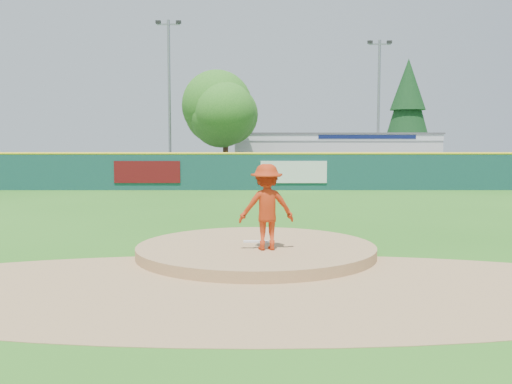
{
  "coord_description": "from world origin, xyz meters",
  "views": [
    {
      "loc": [
        -0.02,
        -13.02,
        2.61
      ],
      "look_at": [
        0.0,
        2.0,
        1.3
      ],
      "focal_mm": 40.0,
      "sensor_mm": 36.0,
      "label": 1
    }
  ],
  "objects_px": {
    "pool_building_grp": "(332,154)",
    "light_pole_right": "(379,102)",
    "van": "(231,176)",
    "deciduous_tree": "(225,113)",
    "light_pole_left": "(169,93)",
    "pitcher": "(267,207)",
    "conifer_tree": "(408,108)",
    "playground_slide": "(59,172)"
  },
  "relations": [
    {
      "from": "van",
      "to": "deciduous_tree",
      "type": "height_order",
      "value": "deciduous_tree"
    },
    {
      "from": "playground_slide",
      "to": "light_pole_right",
      "type": "height_order",
      "value": "light_pole_right"
    },
    {
      "from": "pool_building_grp",
      "to": "light_pole_right",
      "type": "xyz_separation_m",
      "value": [
        3.0,
        -2.99,
        3.88
      ]
    },
    {
      "from": "deciduous_tree",
      "to": "pitcher",
      "type": "bearing_deg",
      "value": -85.02
    },
    {
      "from": "pitcher",
      "to": "deciduous_tree",
      "type": "xyz_separation_m",
      "value": [
        -2.23,
        25.58,
        3.36
      ]
    },
    {
      "from": "playground_slide",
      "to": "conifer_tree",
      "type": "relative_size",
      "value": 0.28
    },
    {
      "from": "playground_slide",
      "to": "pool_building_grp",
      "type": "bearing_deg",
      "value": 27.08
    },
    {
      "from": "playground_slide",
      "to": "conifer_tree",
      "type": "height_order",
      "value": "conifer_tree"
    },
    {
      "from": "playground_slide",
      "to": "van",
      "type": "bearing_deg",
      "value": -8.78
    },
    {
      "from": "pitcher",
      "to": "pool_building_grp",
      "type": "bearing_deg",
      "value": -109.39
    },
    {
      "from": "pool_building_grp",
      "to": "deciduous_tree",
      "type": "distance_m",
      "value": 11.01
    },
    {
      "from": "deciduous_tree",
      "to": "conifer_tree",
      "type": "relative_size",
      "value": 0.77
    },
    {
      "from": "playground_slide",
      "to": "deciduous_tree",
      "type": "bearing_deg",
      "value": 12.94
    },
    {
      "from": "pool_building_grp",
      "to": "light_pole_right",
      "type": "relative_size",
      "value": 1.52
    },
    {
      "from": "light_pole_left",
      "to": "playground_slide",
      "type": "bearing_deg",
      "value": -145.31
    },
    {
      "from": "light_pole_left",
      "to": "van",
      "type": "bearing_deg",
      "value": -53.08
    },
    {
      "from": "van",
      "to": "light_pole_right",
      "type": "bearing_deg",
      "value": -54.98
    },
    {
      "from": "light_pole_left",
      "to": "conifer_tree",
      "type": "bearing_deg",
      "value": 25.35
    },
    {
      "from": "van",
      "to": "pool_building_grp",
      "type": "bearing_deg",
      "value": -36.59
    },
    {
      "from": "deciduous_tree",
      "to": "light_pole_left",
      "type": "distance_m",
      "value": 4.72
    },
    {
      "from": "playground_slide",
      "to": "light_pole_right",
      "type": "relative_size",
      "value": 0.26
    },
    {
      "from": "pitcher",
      "to": "light_pole_left",
      "type": "distance_m",
      "value": 28.69
    },
    {
      "from": "van",
      "to": "deciduous_tree",
      "type": "distance_m",
      "value": 5.67
    },
    {
      "from": "deciduous_tree",
      "to": "light_pole_right",
      "type": "relative_size",
      "value": 0.74
    },
    {
      "from": "pitcher",
      "to": "light_pole_left",
      "type": "relative_size",
      "value": 0.17
    },
    {
      "from": "light_pole_right",
      "to": "light_pole_left",
      "type": "bearing_deg",
      "value": -172.41
    },
    {
      "from": "pitcher",
      "to": "deciduous_tree",
      "type": "height_order",
      "value": "deciduous_tree"
    },
    {
      "from": "pool_building_grp",
      "to": "playground_slide",
      "type": "xyz_separation_m",
      "value": [
        -18.32,
        -9.36,
        -0.93
      ]
    },
    {
      "from": "conifer_tree",
      "to": "pool_building_grp",
      "type": "bearing_deg",
      "value": -150.22
    },
    {
      "from": "van",
      "to": "light_pole_left",
      "type": "relative_size",
      "value": 0.39
    },
    {
      "from": "pool_building_grp",
      "to": "light_pole_left",
      "type": "bearing_deg",
      "value": -157.4
    },
    {
      "from": "deciduous_tree",
      "to": "conifer_tree",
      "type": "xyz_separation_m",
      "value": [
        15.0,
        11.0,
        0.99
      ]
    },
    {
      "from": "van",
      "to": "playground_slide",
      "type": "height_order",
      "value": "playground_slide"
    },
    {
      "from": "van",
      "to": "deciduous_tree",
      "type": "relative_size",
      "value": 0.59
    },
    {
      "from": "conifer_tree",
      "to": "light_pole_left",
      "type": "height_order",
      "value": "light_pole_left"
    },
    {
      "from": "light_pole_right",
      "to": "playground_slide",
      "type": "bearing_deg",
      "value": -163.36
    },
    {
      "from": "playground_slide",
      "to": "deciduous_tree",
      "type": "relative_size",
      "value": 0.36
    },
    {
      "from": "van",
      "to": "conifer_tree",
      "type": "relative_size",
      "value": 0.46
    },
    {
      "from": "conifer_tree",
      "to": "light_pole_right",
      "type": "distance_m",
      "value": 8.06
    },
    {
      "from": "deciduous_tree",
      "to": "light_pole_right",
      "type": "bearing_deg",
      "value": 19.98
    },
    {
      "from": "deciduous_tree",
      "to": "light_pole_left",
      "type": "xyz_separation_m",
      "value": [
        -4.0,
        2.0,
        1.5
      ]
    },
    {
      "from": "playground_slide",
      "to": "conifer_tree",
      "type": "bearing_deg",
      "value": 27.84
    }
  ]
}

